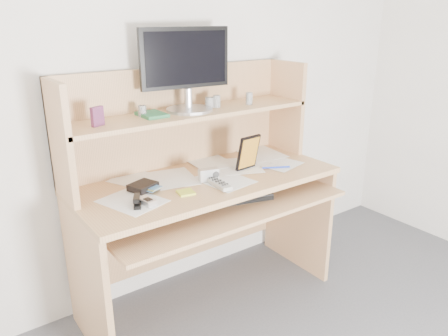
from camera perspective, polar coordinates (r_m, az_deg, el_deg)
back_wall at (r=2.44m, az=-6.59°, el=11.95°), size 3.60×0.04×2.50m
desk at (r=2.38m, az=-3.24°, el=-1.99°), size 1.40×0.70×1.30m
paper_clutter at (r=2.30m, az=-2.18°, el=-1.23°), size 1.32×0.54×0.01m
keyboard at (r=2.27m, az=0.69°, el=-3.86°), size 0.46×0.27×0.03m
tv_remote at (r=2.18m, az=-0.75°, el=-2.03°), size 0.07×0.19×0.02m
flip_phone at (r=2.01m, az=-10.04°, el=-4.18°), size 0.06×0.10×0.02m
stapler at (r=2.01m, az=-11.22°, el=-4.13°), size 0.08×0.12×0.04m
wallet at (r=2.16m, az=-10.54°, el=-2.37°), size 0.15×0.14×0.03m
sticky_note_pad at (r=2.11m, az=-5.01°, el=-3.20°), size 0.09×0.09×0.01m
digital_camera at (r=2.24m, az=-2.02°, el=-0.86°), size 0.11×0.06×0.06m
game_case at (r=2.38m, az=3.17°, el=2.03°), size 0.14×0.03×0.19m
blue_pen at (r=2.44m, az=6.81°, el=0.09°), size 0.14×0.08×0.01m
card_box at (r=2.08m, az=-16.21°, el=6.49°), size 0.07×0.04×0.09m
shelf_book at (r=2.23m, az=-9.39°, el=6.90°), size 0.12×0.16×0.02m
chip_stack_a at (r=2.22m, az=-10.63°, el=7.32°), size 0.05×0.05×0.06m
chip_stack_b at (r=2.41m, az=-0.97°, el=8.70°), size 0.05×0.05×0.07m
chip_stack_c at (r=2.40m, az=-1.91°, el=8.54°), size 0.05×0.05×0.06m
chip_stack_d at (r=2.49m, az=3.30°, el=9.05°), size 0.05×0.05×0.07m
monitor at (r=2.31m, az=-4.99°, el=13.01°), size 0.49×0.25×0.42m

